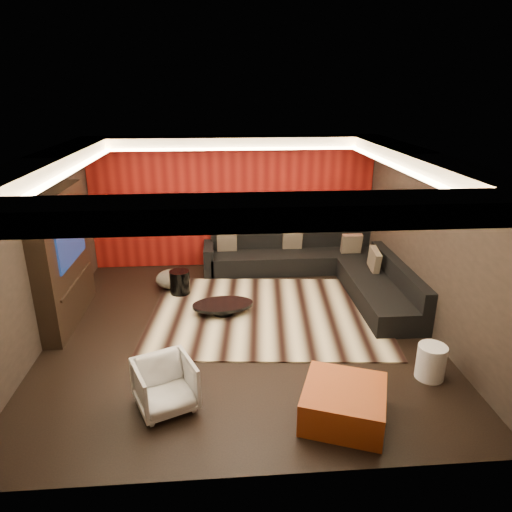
{
  "coord_description": "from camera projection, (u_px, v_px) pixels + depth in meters",
  "views": [
    {
      "loc": [
        -0.26,
        -6.55,
        3.71
      ],
      "look_at": [
        0.3,
        0.6,
        1.05
      ],
      "focal_mm": 32.0,
      "sensor_mm": 36.0,
      "label": 1
    }
  ],
  "objects": [
    {
      "name": "soffit_front",
      "position": [
        251.0,
        212.0,
        3.98
      ],
      "size": [
        6.0,
        0.6,
        0.22
      ],
      "primitive_type": "cube",
      "color": "silver",
      "rests_on": "ground"
    },
    {
      "name": "orange_ottoman",
      "position": [
        344.0,
        403.0,
        5.38
      ],
      "size": [
        1.21,
        1.21,
        0.42
      ],
      "primitive_type": "cube",
      "rotation": [
        0.0,
        0.0,
        -0.36
      ],
      "color": "#994413",
      "rests_on": "floor"
    },
    {
      "name": "soffit_left",
      "position": [
        43.0,
        166.0,
        6.3
      ],
      "size": [
        0.6,
        4.8,
        0.22
      ],
      "primitive_type": "cube",
      "color": "silver",
      "rests_on": "ground"
    },
    {
      "name": "tv_shelf",
      "position": [
        76.0,
        281.0,
        7.56
      ],
      "size": [
        0.04,
        1.6,
        0.04
      ],
      "primitive_type": "cube",
      "color": "black",
      "rests_on": "ground"
    },
    {
      "name": "wall_left",
      "position": [
        36.0,
        254.0,
        6.73
      ],
      "size": [
        0.02,
        6.0,
        2.8
      ],
      "primitive_type": "cube",
      "color": "black",
      "rests_on": "ground"
    },
    {
      "name": "cove_front",
      "position": [
        249.0,
        212.0,
        4.33
      ],
      "size": [
        4.8,
        0.08,
        0.04
      ],
      "primitive_type": "cube",
      "color": "#FFD899",
      "rests_on": "ground"
    },
    {
      "name": "tv_screen",
      "position": [
        70.0,
        238.0,
        7.29
      ],
      "size": [
        0.04,
        1.3,
        0.8
      ],
      "primitive_type": "cube",
      "color": "black",
      "rests_on": "ground"
    },
    {
      "name": "cove_right",
      "position": [
        399.0,
        168.0,
        6.7
      ],
      "size": [
        0.08,
        4.8,
        0.04
      ],
      "primitive_type": "cube",
      "color": "#FFD899",
      "rests_on": "ground"
    },
    {
      "name": "throw_pillows",
      "position": [
        309.0,
        246.0,
        9.47
      ],
      "size": [
        3.06,
        1.73,
        0.5
      ],
      "color": "#C0AA8D",
      "rests_on": "sectional_sofa"
    },
    {
      "name": "white_side_table",
      "position": [
        431.0,
        362.0,
        6.13
      ],
      "size": [
        0.47,
        0.47,
        0.48
      ],
      "primitive_type": "cylinder",
      "rotation": [
        0.0,
        0.0,
        -0.26
      ],
      "color": "white",
      "rests_on": "floor"
    },
    {
      "name": "drum_stool",
      "position": [
        180.0,
        282.0,
        8.64
      ],
      "size": [
        0.42,
        0.42,
        0.45
      ],
      "primitive_type": "cylinder",
      "rotation": [
        0.0,
        0.0,
        -0.11
      ],
      "color": "black",
      "rests_on": "rug"
    },
    {
      "name": "soffit_back",
      "position": [
        233.0,
        142.0,
        9.02
      ],
      "size": [
        6.0,
        0.6,
        0.22
      ],
      "primitive_type": "cube",
      "color": "silver",
      "rests_on": "ground"
    },
    {
      "name": "tv_surround",
      "position": [
        63.0,
        258.0,
        7.4
      ],
      "size": [
        0.3,
        2.0,
        2.2
      ],
      "primitive_type": "cube",
      "color": "black",
      "rests_on": "ground"
    },
    {
      "name": "cove_left",
      "position": [
        70.0,
        172.0,
        6.36
      ],
      "size": [
        0.08,
        4.8,
        0.04
      ],
      "primitive_type": "cube",
      "color": "#FFD899",
      "rests_on": "ground"
    },
    {
      "name": "wall_back",
      "position": [
        233.0,
        202.0,
        9.76
      ],
      "size": [
        6.0,
        0.02,
        2.8
      ],
      "primitive_type": "cube",
      "color": "black",
      "rests_on": "ground"
    },
    {
      "name": "cove_back",
      "position": [
        233.0,
        149.0,
        8.74
      ],
      "size": [
        4.8,
        0.08,
        0.04
      ],
      "primitive_type": "cube",
      "color": "#FFD899",
      "rests_on": "ground"
    },
    {
      "name": "striped_pouf",
      "position": [
        172.0,
        279.0,
        8.92
      ],
      "size": [
        0.76,
        0.76,
        0.34
      ],
      "primitive_type": "ellipsoid",
      "rotation": [
        0.0,
        0.0,
        -0.26
      ],
      "color": "#B4A48B",
      "rests_on": "rug"
    },
    {
      "name": "rug",
      "position": [
        267.0,
        313.0,
        7.94
      ],
      "size": [
        4.25,
        3.34,
        0.02
      ],
      "primitive_type": "cube",
      "rotation": [
        0.0,
        0.0,
        -0.09
      ],
      "color": "beige",
      "rests_on": "floor"
    },
    {
      "name": "floor",
      "position": [
        241.0,
        330.0,
        7.44
      ],
      "size": [
        6.0,
        6.0,
        0.02
      ],
      "primitive_type": "cube",
      "color": "black",
      "rests_on": "ground"
    },
    {
      "name": "sectional_sofa",
      "position": [
        322.0,
        269.0,
        9.21
      ],
      "size": [
        3.65,
        3.5,
        0.75
      ],
      "color": "black",
      "rests_on": "floor"
    },
    {
      "name": "red_feature_wall",
      "position": [
        233.0,
        203.0,
        9.73
      ],
      "size": [
        5.98,
        0.05,
        2.78
      ],
      "primitive_type": "cube",
      "color": "#6B0C0A",
      "rests_on": "ground"
    },
    {
      "name": "ceiling",
      "position": [
        238.0,
        155.0,
        6.46
      ],
      "size": [
        6.0,
        6.0,
        0.02
      ],
      "primitive_type": "cube",
      "color": "silver",
      "rests_on": "ground"
    },
    {
      "name": "soffit_right",
      "position": [
        422.0,
        161.0,
        6.7
      ],
      "size": [
        0.6,
        4.8,
        0.22
      ],
      "primitive_type": "cube",
      "color": "silver",
      "rests_on": "ground"
    },
    {
      "name": "armchair",
      "position": [
        165.0,
        385.0,
        5.53
      ],
      "size": [
        0.89,
        0.9,
        0.63
      ],
      "primitive_type": "imported",
      "rotation": [
        0.0,
        0.0,
        0.41
      ],
      "color": "silver",
      "rests_on": "floor"
    },
    {
      "name": "wall_right",
      "position": [
        430.0,
        244.0,
        7.17
      ],
      "size": [
        0.02,
        6.0,
        2.8
      ],
      "primitive_type": "cube",
      "color": "black",
      "rests_on": "ground"
    },
    {
      "name": "coffee_table",
      "position": [
        223.0,
        308.0,
        7.92
      ],
      "size": [
        1.14,
        1.14,
        0.18
      ],
      "primitive_type": "cylinder",
      "rotation": [
        0.0,
        0.0,
        0.09
      ],
      "color": "black",
      "rests_on": "rug"
    }
  ]
}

